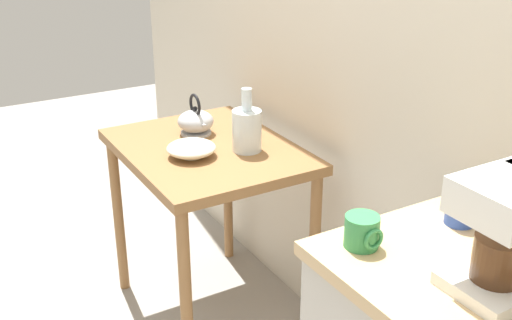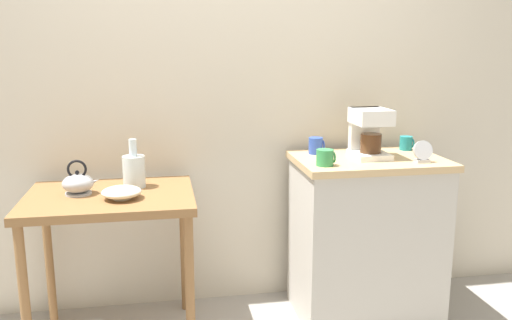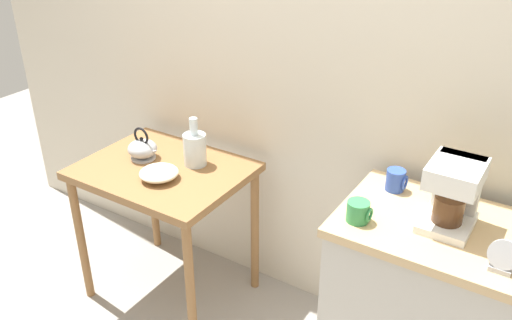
% 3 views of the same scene
% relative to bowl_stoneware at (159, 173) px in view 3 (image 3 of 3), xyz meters
% --- Properties ---
extents(back_wall, '(4.40, 0.10, 2.80)m').
position_rel_bowl_stoneware_xyz_m(back_wall, '(0.61, 0.53, 0.59)').
color(back_wall, beige).
rests_on(back_wall, ground_plane).
extents(wooden_table, '(0.80, 0.63, 0.77)m').
position_rel_bowl_stoneware_xyz_m(wooden_table, '(-0.06, 0.10, -0.14)').
color(wooden_table, olive).
rests_on(wooden_table, ground_plane).
extents(kitchen_counter, '(0.78, 0.54, 0.89)m').
position_rel_bowl_stoneware_xyz_m(kitchen_counter, '(1.28, 0.15, -0.36)').
color(kitchen_counter, '#BCB7AD').
rests_on(kitchen_counter, ground_plane).
extents(bowl_stoneware, '(0.18, 0.18, 0.06)m').
position_rel_bowl_stoneware_xyz_m(bowl_stoneware, '(0.00, 0.00, 0.00)').
color(bowl_stoneware, beige).
rests_on(bowl_stoneware, wooden_table).
extents(teakettle, '(0.18, 0.15, 0.17)m').
position_rel_bowl_stoneware_xyz_m(teakettle, '(-0.21, 0.12, 0.02)').
color(teakettle, '#B2B5BA').
rests_on(teakettle, wooden_table).
extents(glass_carafe_vase, '(0.11, 0.11, 0.25)m').
position_rel_bowl_stoneware_xyz_m(glass_carafe_vase, '(0.05, 0.21, 0.06)').
color(glass_carafe_vase, silver).
rests_on(glass_carafe_vase, wooden_table).
extents(coffee_maker, '(0.18, 0.22, 0.26)m').
position_rel_bowl_stoneware_xyz_m(coffee_maker, '(1.28, 0.17, 0.23)').
color(coffee_maker, white).
rests_on(coffee_maker, kitchen_counter).
extents(mug_tall_green, '(0.09, 0.09, 0.08)m').
position_rel_bowl_stoneware_xyz_m(mug_tall_green, '(0.99, 0.00, 0.13)').
color(mug_tall_green, '#338C4C').
rests_on(mug_tall_green, kitchen_counter).
extents(mug_blue, '(0.08, 0.08, 0.09)m').
position_rel_bowl_stoneware_xyz_m(mug_blue, '(1.03, 0.30, 0.13)').
color(mug_blue, '#2D4CAD').
rests_on(mug_blue, kitchen_counter).
extents(table_clock, '(0.10, 0.05, 0.11)m').
position_rel_bowl_stoneware_xyz_m(table_clock, '(1.49, -0.02, 0.14)').
color(table_clock, '#B2B5BA').
rests_on(table_clock, kitchen_counter).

